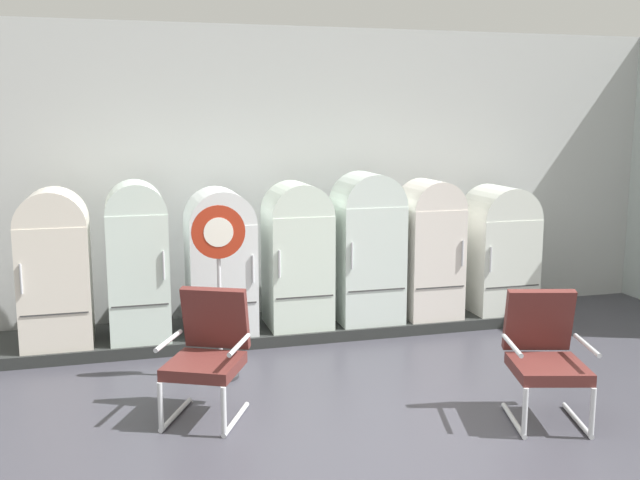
{
  "coord_description": "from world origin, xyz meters",
  "views": [
    {
      "loc": [
        -1.78,
        -4.45,
        2.33
      ],
      "look_at": [
        0.21,
        2.75,
        1.05
      ],
      "focal_mm": 41.21,
      "sensor_mm": 36.0,
      "label": 1
    }
  ],
  "objects_px": {
    "refrigerator_5": "(430,244)",
    "refrigerator_6": "(499,245)",
    "refrigerator_4": "(367,243)",
    "armchair_left": "(208,350)",
    "refrigerator_2": "(220,257)",
    "refrigerator_3": "(297,250)",
    "sign_stand": "(220,293)",
    "armchair_right": "(545,352)",
    "refrigerator_0": "(55,263)",
    "refrigerator_1": "(137,255)"
  },
  "relations": [
    {
      "from": "refrigerator_4",
      "to": "sign_stand",
      "type": "xyz_separation_m",
      "value": [
        -1.74,
        -1.07,
        -0.18
      ]
    },
    {
      "from": "armchair_left",
      "to": "refrigerator_4",
      "type": "bearing_deg",
      "value": 43.62
    },
    {
      "from": "refrigerator_2",
      "to": "armchair_left",
      "type": "height_order",
      "value": "refrigerator_2"
    },
    {
      "from": "refrigerator_5",
      "to": "sign_stand",
      "type": "distance_m",
      "value": 2.68
    },
    {
      "from": "refrigerator_2",
      "to": "refrigerator_5",
      "type": "distance_m",
      "value": 2.31
    },
    {
      "from": "refrigerator_1",
      "to": "refrigerator_3",
      "type": "height_order",
      "value": "refrigerator_1"
    },
    {
      "from": "refrigerator_2",
      "to": "refrigerator_3",
      "type": "height_order",
      "value": "refrigerator_3"
    },
    {
      "from": "refrigerator_0",
      "to": "refrigerator_2",
      "type": "xyz_separation_m",
      "value": [
        1.6,
        0.0,
        -0.02
      ]
    },
    {
      "from": "armchair_left",
      "to": "sign_stand",
      "type": "bearing_deg",
      "value": 75.62
    },
    {
      "from": "refrigerator_3",
      "to": "refrigerator_4",
      "type": "bearing_deg",
      "value": -0.24
    },
    {
      "from": "refrigerator_4",
      "to": "refrigerator_5",
      "type": "xyz_separation_m",
      "value": [
        0.72,
        -0.02,
        -0.05
      ]
    },
    {
      "from": "refrigerator_3",
      "to": "armchair_right",
      "type": "relative_size",
      "value": 1.54
    },
    {
      "from": "refrigerator_0",
      "to": "refrigerator_6",
      "type": "height_order",
      "value": "refrigerator_0"
    },
    {
      "from": "refrigerator_3",
      "to": "armchair_right",
      "type": "bearing_deg",
      "value": -63.07
    },
    {
      "from": "refrigerator_3",
      "to": "refrigerator_5",
      "type": "relative_size",
      "value": 1.01
    },
    {
      "from": "refrigerator_4",
      "to": "armchair_right",
      "type": "bearing_deg",
      "value": -78.12
    },
    {
      "from": "refrigerator_5",
      "to": "refrigerator_6",
      "type": "distance_m",
      "value": 0.87
    },
    {
      "from": "refrigerator_2",
      "to": "armchair_left",
      "type": "relative_size",
      "value": 1.49
    },
    {
      "from": "refrigerator_2",
      "to": "refrigerator_3",
      "type": "distance_m",
      "value": 0.81
    },
    {
      "from": "refrigerator_0",
      "to": "refrigerator_3",
      "type": "xyz_separation_m",
      "value": [
        2.41,
        -0.02,
        0.0
      ]
    },
    {
      "from": "refrigerator_0",
      "to": "refrigerator_5",
      "type": "height_order",
      "value": "same"
    },
    {
      "from": "sign_stand",
      "to": "refrigerator_4",
      "type": "bearing_deg",
      "value": 31.47
    },
    {
      "from": "refrigerator_0",
      "to": "armchair_right",
      "type": "distance_m",
      "value": 4.58
    },
    {
      "from": "refrigerator_4",
      "to": "armchair_left",
      "type": "xyz_separation_m",
      "value": [
        -1.94,
        -1.85,
        -0.44
      ]
    },
    {
      "from": "armchair_left",
      "to": "refrigerator_5",
      "type": "bearing_deg",
      "value": 34.54
    },
    {
      "from": "refrigerator_3",
      "to": "refrigerator_2",
      "type": "bearing_deg",
      "value": 178.57
    },
    {
      "from": "refrigerator_2",
      "to": "armchair_right",
      "type": "distance_m",
      "value": 3.4
    },
    {
      "from": "refrigerator_3",
      "to": "sign_stand",
      "type": "relative_size",
      "value": 0.97
    },
    {
      "from": "refrigerator_0",
      "to": "refrigerator_4",
      "type": "height_order",
      "value": "refrigerator_4"
    },
    {
      "from": "refrigerator_6",
      "to": "armchair_left",
      "type": "distance_m",
      "value": 4.01
    },
    {
      "from": "refrigerator_4",
      "to": "refrigerator_6",
      "type": "relative_size",
      "value": 1.13
    },
    {
      "from": "refrigerator_3",
      "to": "armchair_right",
      "type": "distance_m",
      "value": 2.95
    },
    {
      "from": "refrigerator_2",
      "to": "refrigerator_6",
      "type": "bearing_deg",
      "value": -0.08
    },
    {
      "from": "refrigerator_1",
      "to": "refrigerator_2",
      "type": "height_order",
      "value": "refrigerator_1"
    },
    {
      "from": "refrigerator_4",
      "to": "armchair_right",
      "type": "xyz_separation_m",
      "value": [
        0.55,
        -2.6,
        -0.44
      ]
    },
    {
      "from": "armchair_right",
      "to": "sign_stand",
      "type": "height_order",
      "value": "sign_stand"
    },
    {
      "from": "refrigerator_2",
      "to": "refrigerator_5",
      "type": "height_order",
      "value": "refrigerator_5"
    },
    {
      "from": "refrigerator_3",
      "to": "armchair_left",
      "type": "relative_size",
      "value": 1.54
    },
    {
      "from": "refrigerator_0",
      "to": "sign_stand",
      "type": "bearing_deg",
      "value": -36.95
    },
    {
      "from": "refrigerator_0",
      "to": "refrigerator_5",
      "type": "distance_m",
      "value": 3.91
    },
    {
      "from": "refrigerator_1",
      "to": "refrigerator_5",
      "type": "xyz_separation_m",
      "value": [
        3.13,
        -0.04,
        -0.03
      ]
    },
    {
      "from": "armchair_right",
      "to": "refrigerator_6",
      "type": "bearing_deg",
      "value": 68.26
    },
    {
      "from": "refrigerator_4",
      "to": "refrigerator_6",
      "type": "height_order",
      "value": "refrigerator_4"
    },
    {
      "from": "refrigerator_1",
      "to": "refrigerator_5",
      "type": "distance_m",
      "value": 3.13
    },
    {
      "from": "refrigerator_5",
      "to": "refrigerator_1",
      "type": "bearing_deg",
      "value": 179.19
    },
    {
      "from": "refrigerator_6",
      "to": "refrigerator_5",
      "type": "bearing_deg",
      "value": -177.66
    },
    {
      "from": "refrigerator_5",
      "to": "refrigerator_4",
      "type": "bearing_deg",
      "value": 178.7
    },
    {
      "from": "refrigerator_1",
      "to": "refrigerator_4",
      "type": "relative_size",
      "value": 0.97
    },
    {
      "from": "refrigerator_2",
      "to": "refrigerator_4",
      "type": "height_order",
      "value": "refrigerator_4"
    },
    {
      "from": "refrigerator_0",
      "to": "armchair_right",
      "type": "relative_size",
      "value": 1.53
    }
  ]
}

